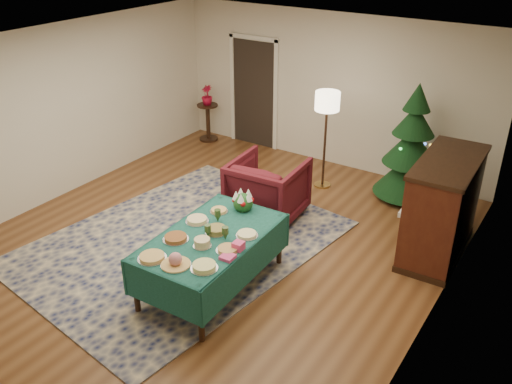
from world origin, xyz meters
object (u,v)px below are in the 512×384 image
Objects in this scene: side_table at (208,123)px; piano at (442,208)px; potted_plant at (207,99)px; gift_box at (238,246)px; buffet_table at (211,246)px; armchair at (268,186)px; christmas_tree at (411,148)px; floor_lamp at (327,107)px.

side_table is 5.37m from piano.
side_table is 0.49m from potted_plant.
gift_box is 2.87m from piano.
armchair is (-0.37, 1.85, -0.07)m from buffet_table.
side_table reaches higher than buffet_table.
piano is at bearing -55.71° from christmas_tree.
gift_box is 3.76m from christmas_tree.
armchair is 0.63× the size of floor_lamp.
buffet_table is 3.36m from floor_lamp.
potted_plant is at bearing -90.00° from side_table.
christmas_tree reaches higher than floor_lamp.
floor_lamp is at bearing -102.94° from armchair.
floor_lamp reaches higher than buffet_table.
floor_lamp is at bearing -164.33° from christmas_tree.
floor_lamp reaches higher than gift_box.
piano is at bearing 48.25° from buffet_table.
floor_lamp reaches higher than potted_plant.
christmas_tree is (4.23, -0.24, 0.00)m from potted_plant.
buffet_table is at bearing -51.50° from potted_plant.
floor_lamp is (-0.60, 3.32, 0.61)m from gift_box.
potted_plant is (0.00, -0.00, 0.49)m from side_table.
side_table is (-3.52, 3.93, -0.42)m from gift_box.
buffet_table is 3.81m from christmas_tree.
piano reaches higher than armchair.
armchair is at bearing 101.33° from buffet_table.
potted_plant is (-2.71, 2.02, 0.34)m from armchair.
piano reaches higher than buffet_table.
armchair reaches higher than potted_plant.
buffet_table is 1.17× the size of floor_lamp.
floor_lamp reaches higher than side_table.
piano reaches higher than potted_plant.
floor_lamp reaches higher than piano.
potted_plant reaches higher than buffet_table.
armchair is 1.39× the size of side_table.
side_table is at bearing 90.00° from potted_plant.
gift_box is 0.11× the size of armchair.
christmas_tree reaches higher than piano.
potted_plant is at bearing 128.50° from buffet_table.
potted_plant is at bearing 176.73° from christmas_tree.
christmas_tree is at bearing 72.29° from buffet_table.
floor_lamp is (0.21, 1.41, 0.88)m from armchair.
piano is (2.21, -0.95, -0.72)m from floor_lamp.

